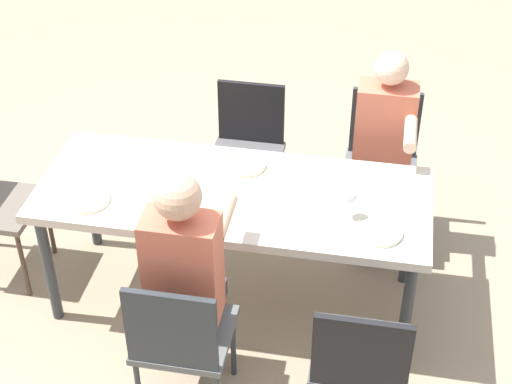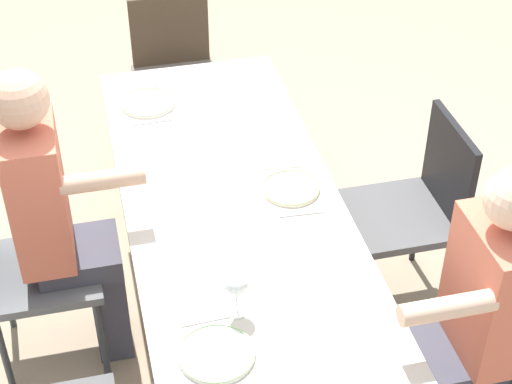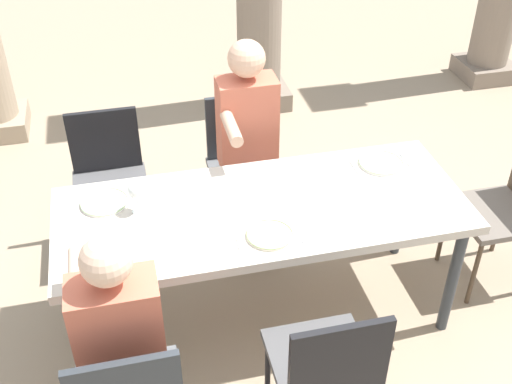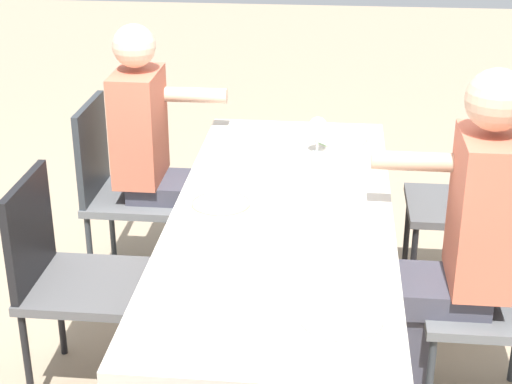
{
  "view_description": "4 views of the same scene",
  "coord_description": "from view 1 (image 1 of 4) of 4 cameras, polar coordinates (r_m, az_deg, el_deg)",
  "views": [
    {
      "loc": [
        -0.73,
        3.29,
        3.26
      ],
      "look_at": [
        -0.12,
        0.01,
        0.78
      ],
      "focal_mm": 56.2,
      "sensor_mm": 36.0,
      "label": 1
    },
    {
      "loc": [
        -2.46,
        0.49,
        2.73
      ],
      "look_at": [
        -0.12,
        -0.07,
        0.86
      ],
      "focal_mm": 58.69,
      "sensor_mm": 36.0,
      "label": 2
    },
    {
      "loc": [
        -0.62,
        -2.48,
        2.72
      ],
      "look_at": [
        -0.05,
        -0.06,
        0.91
      ],
      "focal_mm": 45.06,
      "sensor_mm": 36.0,
      "label": 3
    },
    {
      "loc": [
        2.72,
        0.18,
        2.04
      ],
      "look_at": [
        -0.02,
        -0.1,
        0.83
      ],
      "focal_mm": 57.18,
      "sensor_mm": 36.0,
      "label": 4
    }
  ],
  "objects": [
    {
      "name": "plate_2",
      "position": [
        4.2,
        -11.98,
        -0.54
      ],
      "size": [
        0.25,
        0.25,
        0.02
      ],
      "color": "white",
      "rests_on": "dining_table"
    },
    {
      "name": "plate_0",
      "position": [
        3.95,
        8.71,
        -2.81
      ],
      "size": [
        0.24,
        0.24,
        0.02
      ],
      "color": "white",
      "rests_on": "dining_table"
    },
    {
      "name": "dining_table",
      "position": [
        4.23,
        -1.63,
        -0.67
      ],
      "size": [
        2.06,
        0.81,
        0.77
      ],
      "color": "beige",
      "rests_on": "ground"
    },
    {
      "name": "fork_1",
      "position": [
        4.34,
        1.19,
        1.63
      ],
      "size": [
        0.03,
        0.17,
        0.01
      ],
      "primitive_type": "cube",
      "rotation": [
        0.0,
        0.0,
        -0.06
      ],
      "color": "silver",
      "rests_on": "dining_table"
    },
    {
      "name": "chair_west_north",
      "position": [
        3.67,
        7.43,
        -11.74
      ],
      "size": [
        0.44,
        0.44,
        0.9
      ],
      "color": "#4F4F50",
      "rests_on": "ground"
    },
    {
      "name": "fork_2",
      "position": [
        4.16,
        -10.04,
        -0.84
      ],
      "size": [
        0.02,
        0.17,
        0.01
      ],
      "primitive_type": "cube",
      "rotation": [
        0.0,
        0.0,
        0.02
      ],
      "color": "silver",
      "rests_on": "dining_table"
    },
    {
      "name": "spoon_2",
      "position": [
        4.26,
        -13.85,
        -0.38
      ],
      "size": [
        0.02,
        0.17,
        0.01
      ],
      "primitive_type": "cube",
      "rotation": [
        0.0,
        0.0,
        0.03
      ],
      "color": "silver",
      "rests_on": "dining_table"
    },
    {
      "name": "diner_woman_green",
      "position": [
        3.75,
        -4.87,
        -6.13
      ],
      "size": [
        0.35,
        0.5,
        1.35
      ],
      "color": "#3F3F4C",
      "rests_on": "ground"
    },
    {
      "name": "ground_plane",
      "position": [
        4.68,
        -1.49,
        -7.5
      ],
      "size": [
        16.0,
        16.0,
        0.0
      ],
      "primitive_type": "plane",
      "color": "gray"
    },
    {
      "name": "chair_mid_south",
      "position": [
        5.01,
        -0.59,
        3.38
      ],
      "size": [
        0.44,
        0.44,
        0.89
      ],
      "color": "#4F4F50",
      "rests_on": "ground"
    },
    {
      "name": "wine_glass_0",
      "position": [
        3.97,
        6.61,
        -0.38
      ],
      "size": [
        0.08,
        0.08,
        0.17
      ],
      "color": "white",
      "rests_on": "dining_table"
    },
    {
      "name": "spoon_1",
      "position": [
        4.39,
        -2.67,
        2.04
      ],
      "size": [
        0.03,
        0.17,
        0.01
      ],
      "primitive_type": "cube",
      "rotation": [
        0.0,
        0.0,
        -0.09
      ],
      "color": "silver",
      "rests_on": "dining_table"
    },
    {
      "name": "diner_man_white",
      "position": [
        4.7,
        9.01,
        2.9
      ],
      "size": [
        0.35,
        0.49,
        1.29
      ],
      "color": "#3F3F4C",
      "rests_on": "ground"
    },
    {
      "name": "chair_mid_north",
      "position": [
        3.77,
        -5.44,
        -10.24
      ],
      "size": [
        0.44,
        0.44,
        0.9
      ],
      "color": "#5B5E61",
      "rests_on": "ground"
    },
    {
      "name": "spoon_0",
      "position": [
        3.96,
        6.54,
        -2.64
      ],
      "size": [
        0.02,
        0.17,
        0.01
      ],
      "primitive_type": "cube",
      "rotation": [
        0.0,
        0.0,
        0.05
      ],
      "color": "silver",
      "rests_on": "dining_table"
    },
    {
      "name": "plate_1",
      "position": [
        4.36,
        -0.75,
        1.9
      ],
      "size": [
        0.22,
        0.22,
        0.02
      ],
      "color": "silver",
      "rests_on": "dining_table"
    },
    {
      "name": "fork_0",
      "position": [
        3.96,
        10.86,
        -3.11
      ],
      "size": [
        0.03,
        0.17,
        0.01
      ],
      "primitive_type": "cube",
      "rotation": [
        0.0,
        0.0,
        0.06
      ],
      "color": "silver",
      "rests_on": "dining_table"
    },
    {
      "name": "chair_west_south",
      "position": [
        4.94,
        8.92,
        2.52
      ],
      "size": [
        0.44,
        0.44,
        0.92
      ],
      "color": "#5B5E61",
      "rests_on": "ground"
    }
  ]
}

